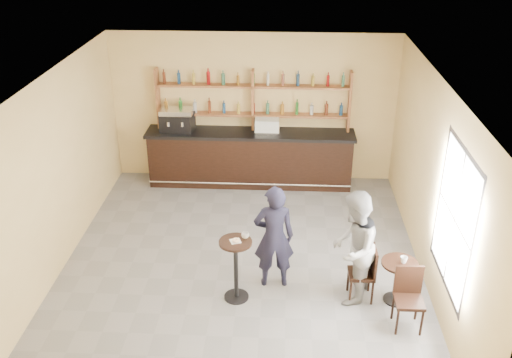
{
  "coord_description": "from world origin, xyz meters",
  "views": [
    {
      "loc": [
        0.67,
        -7.99,
        5.58
      ],
      "look_at": [
        0.2,
        0.8,
        1.25
      ],
      "focal_mm": 40.0,
      "sensor_mm": 36.0,
      "label": 1
    }
  ],
  "objects_px": {
    "man_main": "(274,237)",
    "espresso_machine": "(177,120)",
    "bar_counter": "(250,158)",
    "cafe_table": "(397,282)",
    "pastry_case": "(267,125)",
    "chair_west": "(361,273)",
    "chair_south": "(409,301)",
    "patron_second": "(353,248)",
    "pedestal_table": "(236,270)"
  },
  "relations": [
    {
      "from": "chair_west",
      "to": "patron_second",
      "type": "distance_m",
      "value": 0.48
    },
    {
      "from": "man_main",
      "to": "chair_west",
      "type": "xyz_separation_m",
      "value": [
        1.35,
        -0.29,
        -0.42
      ]
    },
    {
      "from": "espresso_machine",
      "to": "chair_west",
      "type": "xyz_separation_m",
      "value": [
        3.47,
        -3.9,
        -0.98
      ]
    },
    {
      "from": "bar_counter",
      "to": "espresso_machine",
      "type": "relative_size",
      "value": 6.5
    },
    {
      "from": "man_main",
      "to": "chair_south",
      "type": "relative_size",
      "value": 1.87
    },
    {
      "from": "patron_second",
      "to": "pastry_case",
      "type": "bearing_deg",
      "value": -141.38
    },
    {
      "from": "chair_west",
      "to": "man_main",
      "type": "bearing_deg",
      "value": -103.08
    },
    {
      "from": "patron_second",
      "to": "man_main",
      "type": "bearing_deg",
      "value": -85.68
    },
    {
      "from": "man_main",
      "to": "chair_south",
      "type": "xyz_separation_m",
      "value": [
        1.95,
        -0.94,
        -0.41
      ]
    },
    {
      "from": "bar_counter",
      "to": "pedestal_table",
      "type": "xyz_separation_m",
      "value": [
        0.03,
        -4.01,
        -0.08
      ]
    },
    {
      "from": "espresso_machine",
      "to": "cafe_table",
      "type": "xyz_separation_m",
      "value": [
        4.02,
        -3.95,
        -1.08
      ]
    },
    {
      "from": "pastry_case",
      "to": "chair_west",
      "type": "distance_m",
      "value": 4.3
    },
    {
      "from": "pastry_case",
      "to": "cafe_table",
      "type": "bearing_deg",
      "value": -66.87
    },
    {
      "from": "bar_counter",
      "to": "cafe_table",
      "type": "bearing_deg",
      "value": -57.75
    },
    {
      "from": "bar_counter",
      "to": "cafe_table",
      "type": "height_order",
      "value": "bar_counter"
    },
    {
      "from": "man_main",
      "to": "cafe_table",
      "type": "relative_size",
      "value": 2.48
    },
    {
      "from": "chair_west",
      "to": "chair_south",
      "type": "bearing_deg",
      "value": 41.96
    },
    {
      "from": "chair_south",
      "to": "cafe_table",
      "type": "bearing_deg",
      "value": 94.02
    },
    {
      "from": "pedestal_table",
      "to": "patron_second",
      "type": "xyz_separation_m",
      "value": [
        1.76,
        0.1,
        0.39
      ]
    },
    {
      "from": "chair_west",
      "to": "chair_south",
      "type": "height_order",
      "value": "chair_south"
    },
    {
      "from": "bar_counter",
      "to": "espresso_machine",
      "type": "bearing_deg",
      "value": 180.0
    },
    {
      "from": "bar_counter",
      "to": "chair_south",
      "type": "relative_size",
      "value": 4.7
    },
    {
      "from": "man_main",
      "to": "espresso_machine",
      "type": "bearing_deg",
      "value": -64.81
    },
    {
      "from": "pastry_case",
      "to": "patron_second",
      "type": "xyz_separation_m",
      "value": [
        1.43,
        -3.9,
        -0.43
      ]
    },
    {
      "from": "cafe_table",
      "to": "chair_south",
      "type": "height_order",
      "value": "chair_south"
    },
    {
      "from": "chair_west",
      "to": "cafe_table",
      "type": "bearing_deg",
      "value": 84.06
    },
    {
      "from": "pedestal_table",
      "to": "chair_south",
      "type": "height_order",
      "value": "pedestal_table"
    },
    {
      "from": "bar_counter",
      "to": "chair_west",
      "type": "distance_m",
      "value": 4.36
    },
    {
      "from": "chair_west",
      "to": "patron_second",
      "type": "height_order",
      "value": "patron_second"
    },
    {
      "from": "pastry_case",
      "to": "cafe_table",
      "type": "height_order",
      "value": "pastry_case"
    },
    {
      "from": "pedestal_table",
      "to": "chair_south",
      "type": "relative_size",
      "value": 1.1
    },
    {
      "from": "espresso_machine",
      "to": "chair_south",
      "type": "xyz_separation_m",
      "value": [
        4.07,
        -4.55,
        -0.96
      ]
    },
    {
      "from": "bar_counter",
      "to": "patron_second",
      "type": "xyz_separation_m",
      "value": [
        1.79,
        -3.9,
        0.31
      ]
    },
    {
      "from": "bar_counter",
      "to": "patron_second",
      "type": "relative_size",
      "value": 2.41
    },
    {
      "from": "pedestal_table",
      "to": "patron_second",
      "type": "height_order",
      "value": "patron_second"
    },
    {
      "from": "cafe_table",
      "to": "chair_west",
      "type": "height_order",
      "value": "chair_west"
    },
    {
      "from": "espresso_machine",
      "to": "chair_south",
      "type": "distance_m",
      "value": 6.18
    },
    {
      "from": "cafe_table",
      "to": "chair_south",
      "type": "xyz_separation_m",
      "value": [
        0.05,
        -0.6,
        0.12
      ]
    },
    {
      "from": "man_main",
      "to": "patron_second",
      "type": "relative_size",
      "value": 0.96
    },
    {
      "from": "bar_counter",
      "to": "chair_west",
      "type": "xyz_separation_m",
      "value": [
        1.94,
        -3.9,
        -0.14
      ]
    },
    {
      "from": "chair_west",
      "to": "bar_counter",
      "type": "bearing_deg",
      "value": -154.28
    },
    {
      "from": "chair_south",
      "to": "man_main",
      "type": "bearing_deg",
      "value": 153.39
    },
    {
      "from": "chair_south",
      "to": "chair_west",
      "type": "bearing_deg",
      "value": 131.97
    },
    {
      "from": "espresso_machine",
      "to": "chair_south",
      "type": "bearing_deg",
      "value": -40.92
    },
    {
      "from": "espresso_machine",
      "to": "pastry_case",
      "type": "bearing_deg",
      "value": 7.24
    },
    {
      "from": "chair_west",
      "to": "patron_second",
      "type": "relative_size",
      "value": 0.5
    },
    {
      "from": "pastry_case",
      "to": "pedestal_table",
      "type": "xyz_separation_m",
      "value": [
        -0.32,
        -4.01,
        -0.83
      ]
    },
    {
      "from": "man_main",
      "to": "pastry_case",
      "type": "bearing_deg",
      "value": -91.53
    },
    {
      "from": "man_main",
      "to": "bar_counter",
      "type": "bearing_deg",
      "value": -85.98
    },
    {
      "from": "chair_west",
      "to": "espresso_machine",
      "type": "bearing_deg",
      "value": -139.06
    }
  ]
}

